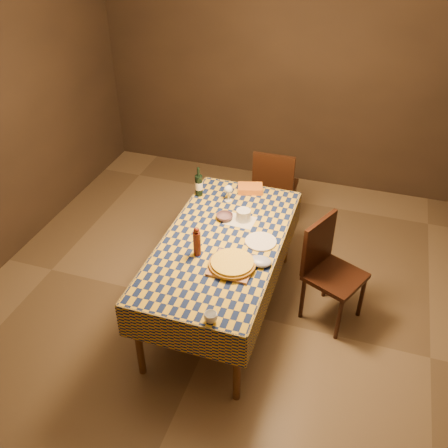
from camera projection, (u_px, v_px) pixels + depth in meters
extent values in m
plane|color=brown|center=(222.00, 309.00, 4.44)|extent=(5.00, 5.00, 0.00)
cube|color=#34271D|center=(291.00, 71.00, 5.59)|extent=(4.50, 0.10, 2.70)
cylinder|color=brown|center=(138.00, 339.00, 3.67)|extent=(0.06, 0.06, 0.75)
cylinder|color=brown|center=(237.00, 364.00, 3.48)|extent=(0.06, 0.06, 0.75)
cylinder|color=brown|center=(212.00, 217.00, 4.96)|extent=(0.06, 0.06, 0.75)
cylinder|color=brown|center=(287.00, 231.00, 4.77)|extent=(0.06, 0.06, 0.75)
cube|color=brown|center=(222.00, 244.00, 4.01)|extent=(0.90, 1.80, 0.03)
cube|color=olive|center=(222.00, 242.00, 4.00)|extent=(0.92, 1.82, 0.02)
cube|color=olive|center=(180.00, 336.00, 3.37)|extent=(0.94, 0.01, 0.30)
cube|color=olive|center=(252.00, 198.00, 4.79)|extent=(0.94, 0.01, 0.30)
cube|color=olive|center=(170.00, 245.00, 4.19)|extent=(0.01, 1.84, 0.30)
cube|color=olive|center=(278.00, 267.00, 3.96)|extent=(0.01, 1.84, 0.30)
cube|color=#A56E4D|center=(232.00, 266.00, 3.72)|extent=(0.32, 0.32, 0.02)
cylinder|color=#9F6A1A|center=(232.00, 264.00, 3.71)|extent=(0.47, 0.47, 0.02)
cylinder|color=yellow|center=(232.00, 262.00, 3.70)|extent=(0.43, 0.43, 0.02)
cylinder|color=#501A12|center=(197.00, 244.00, 3.79)|extent=(0.08, 0.08, 0.20)
sphere|color=#501A12|center=(196.00, 230.00, 3.72)|extent=(0.05, 0.05, 0.05)
imported|color=#664956|center=(225.00, 217.00, 4.22)|extent=(0.17, 0.17, 0.04)
cylinder|color=white|center=(228.00, 200.00, 4.48)|extent=(0.07, 0.07, 0.00)
cylinder|color=white|center=(228.00, 197.00, 4.45)|extent=(0.01, 0.01, 0.07)
sphere|color=white|center=(228.00, 189.00, 4.41)|extent=(0.08, 0.08, 0.08)
ellipsoid|color=#410718|center=(228.00, 190.00, 4.41)|extent=(0.05, 0.05, 0.03)
cylinder|color=black|center=(199.00, 185.00, 4.50)|extent=(0.08, 0.08, 0.20)
cylinder|color=black|center=(198.00, 172.00, 4.42)|extent=(0.03, 0.03, 0.08)
cylinder|color=#F1EACD|center=(199.00, 185.00, 4.50)|extent=(0.08, 0.08, 0.07)
cylinder|color=silver|center=(243.00, 215.00, 4.20)|extent=(0.14, 0.14, 0.10)
cube|color=orange|center=(250.00, 189.00, 4.59)|extent=(0.26, 0.21, 0.06)
cylinder|color=white|center=(261.00, 242.00, 3.97)|extent=(0.32, 0.32, 0.01)
imported|color=white|center=(211.00, 317.00, 3.26)|extent=(0.10, 0.10, 0.07)
cube|color=silver|center=(240.00, 221.00, 4.22)|extent=(0.26, 0.20, 0.00)
ellipsoid|color=#A0ACCE|center=(260.00, 261.00, 3.74)|extent=(0.20, 0.17, 0.05)
cube|color=black|center=(276.00, 187.00, 5.28)|extent=(0.43, 0.43, 0.04)
cube|color=black|center=(273.00, 176.00, 4.98)|extent=(0.42, 0.04, 0.46)
cylinder|color=black|center=(294.00, 200.00, 5.52)|extent=(0.04, 0.04, 0.43)
cylinder|color=black|center=(262.00, 195.00, 5.60)|extent=(0.04, 0.04, 0.43)
cylinder|color=black|center=(288.00, 217.00, 5.24)|extent=(0.04, 0.04, 0.43)
cylinder|color=black|center=(254.00, 212.00, 5.32)|extent=(0.04, 0.04, 0.43)
cube|color=black|center=(336.00, 277.00, 4.12)|extent=(0.56, 0.56, 0.04)
cube|color=black|center=(319.00, 243.00, 4.08)|extent=(0.21, 0.40, 0.46)
cylinder|color=black|center=(339.00, 320.00, 4.04)|extent=(0.04, 0.04, 0.43)
cylinder|color=black|center=(362.00, 297.00, 4.26)|extent=(0.04, 0.04, 0.43)
cylinder|color=black|center=(302.00, 298.00, 4.24)|extent=(0.04, 0.04, 0.43)
cylinder|color=black|center=(326.00, 278.00, 4.46)|extent=(0.04, 0.04, 0.43)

